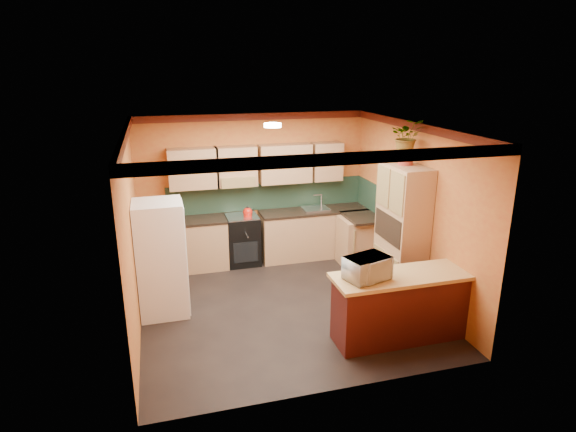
{
  "coord_description": "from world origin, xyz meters",
  "views": [
    {
      "loc": [
        -1.71,
        -6.39,
        3.51
      ],
      "look_at": [
        0.2,
        0.45,
        1.28
      ],
      "focal_mm": 30.0,
      "sensor_mm": 36.0,
      "label": 1
    }
  ],
  "objects_px": {
    "stove": "(243,240)",
    "breakfast_bar": "(402,308)",
    "fridge": "(161,259)",
    "microwave": "(367,268)",
    "base_cabinets_back": "(276,237)",
    "pantry": "(402,232)"
  },
  "relations": [
    {
      "from": "base_cabinets_back",
      "to": "pantry",
      "type": "height_order",
      "value": "pantry"
    },
    {
      "from": "breakfast_bar",
      "to": "microwave",
      "type": "relative_size",
      "value": 3.32
    },
    {
      "from": "base_cabinets_back",
      "to": "fridge",
      "type": "bearing_deg",
      "value": -143.8
    },
    {
      "from": "stove",
      "to": "breakfast_bar",
      "type": "bearing_deg",
      "value": -63.2
    },
    {
      "from": "stove",
      "to": "pantry",
      "type": "relative_size",
      "value": 0.43
    },
    {
      "from": "fridge",
      "to": "pantry",
      "type": "bearing_deg",
      "value": -6.52
    },
    {
      "from": "fridge",
      "to": "base_cabinets_back",
      "type": "bearing_deg",
      "value": 36.2
    },
    {
      "from": "fridge",
      "to": "pantry",
      "type": "height_order",
      "value": "pantry"
    },
    {
      "from": "fridge",
      "to": "breakfast_bar",
      "type": "bearing_deg",
      "value": -27.59
    },
    {
      "from": "base_cabinets_back",
      "to": "stove",
      "type": "xyz_separation_m",
      "value": [
        -0.63,
        -0.0,
        0.02
      ]
    },
    {
      "from": "microwave",
      "to": "stove",
      "type": "bearing_deg",
      "value": 91.24
    },
    {
      "from": "fridge",
      "to": "pantry",
      "type": "relative_size",
      "value": 0.81
    },
    {
      "from": "fridge",
      "to": "breakfast_bar",
      "type": "distance_m",
      "value": 3.43
    },
    {
      "from": "fridge",
      "to": "microwave",
      "type": "bearing_deg",
      "value": -32.38
    },
    {
      "from": "base_cabinets_back",
      "to": "breakfast_bar",
      "type": "relative_size",
      "value": 2.03
    },
    {
      "from": "stove",
      "to": "fridge",
      "type": "distance_m",
      "value": 2.14
    },
    {
      "from": "stove",
      "to": "breakfast_bar",
      "type": "xyz_separation_m",
      "value": [
        1.57,
        -3.1,
        -0.02
      ]
    },
    {
      "from": "breakfast_bar",
      "to": "microwave",
      "type": "distance_m",
      "value": 0.83
    },
    {
      "from": "stove",
      "to": "pantry",
      "type": "bearing_deg",
      "value": -42.05
    },
    {
      "from": "fridge",
      "to": "breakfast_bar",
      "type": "xyz_separation_m",
      "value": [
        3.02,
        -1.58,
        -0.41
      ]
    },
    {
      "from": "fridge",
      "to": "microwave",
      "type": "relative_size",
      "value": 3.13
    },
    {
      "from": "pantry",
      "to": "breakfast_bar",
      "type": "relative_size",
      "value": 1.17
    }
  ]
}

